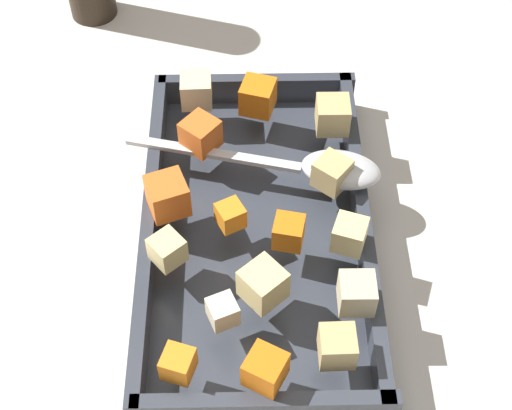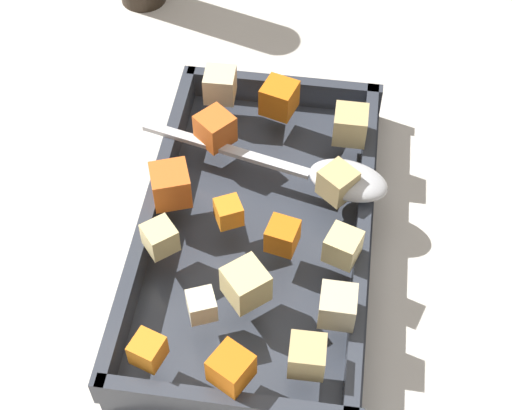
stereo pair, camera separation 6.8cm
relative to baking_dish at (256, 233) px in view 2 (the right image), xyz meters
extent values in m
plane|color=beige|center=(0.02, 0.00, -0.01)|extent=(4.00, 4.00, 0.00)
cube|color=#333842|center=(0.00, 0.00, -0.01)|extent=(0.37, 0.21, 0.01)
cube|color=#333842|center=(0.00, -0.10, 0.02)|extent=(0.37, 0.01, 0.03)
cube|color=#333842|center=(0.00, 0.10, 0.02)|extent=(0.37, 0.01, 0.03)
cube|color=#333842|center=(-0.18, 0.00, 0.02)|extent=(0.01, 0.21, 0.03)
cube|color=#333842|center=(0.18, 0.00, 0.02)|extent=(0.01, 0.21, 0.03)
cube|color=orange|center=(0.01, 0.08, 0.05)|extent=(0.04, 0.04, 0.03)
cube|color=orange|center=(0.08, 0.05, 0.05)|extent=(0.04, 0.04, 0.03)
cube|color=orange|center=(-0.03, -0.03, 0.05)|extent=(0.03, 0.03, 0.03)
cube|color=orange|center=(-0.01, 0.02, 0.04)|extent=(0.03, 0.03, 0.02)
cube|color=orange|center=(0.13, -0.01, 0.05)|extent=(0.04, 0.04, 0.03)
cube|color=orange|center=(-0.16, -0.01, 0.05)|extent=(0.04, 0.04, 0.03)
cube|color=orange|center=(-0.16, 0.06, 0.04)|extent=(0.03, 0.03, 0.02)
cube|color=beige|center=(-0.11, 0.03, 0.04)|extent=(0.03, 0.03, 0.02)
cube|color=tan|center=(0.03, -0.07, 0.05)|extent=(0.04, 0.04, 0.03)
cube|color=beige|center=(0.15, 0.06, 0.05)|extent=(0.03, 0.03, 0.03)
cube|color=#E0CC89|center=(-0.05, 0.08, 0.05)|extent=(0.04, 0.04, 0.03)
cube|color=tan|center=(-0.14, -0.06, 0.05)|extent=(0.03, 0.03, 0.03)
cube|color=#E0CC89|center=(-0.04, -0.08, 0.05)|extent=(0.03, 0.03, 0.03)
cube|color=beige|center=(-0.10, -0.08, 0.05)|extent=(0.03, 0.03, 0.03)
cube|color=#E0CC89|center=(-0.09, -0.01, 0.05)|extent=(0.04, 0.04, 0.03)
cube|color=tan|center=(0.11, -0.08, 0.05)|extent=(0.03, 0.03, 0.03)
ellipsoid|color=silver|center=(0.04, -0.08, 0.04)|extent=(0.06, 0.08, 0.02)
cube|color=silver|center=(0.07, 0.04, 0.03)|extent=(0.05, 0.17, 0.01)
camera|label=1|loc=(-0.43, 0.01, 0.57)|focal=53.41mm
camera|label=2|loc=(-0.42, -0.06, 0.57)|focal=53.41mm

